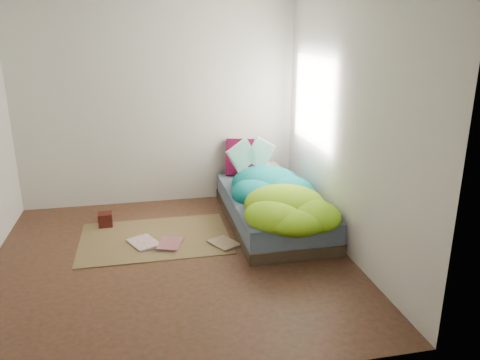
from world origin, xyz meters
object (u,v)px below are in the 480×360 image
object	(u,v)px
pillow_magenta	(244,157)
floor_book_b	(159,243)
bed	(272,209)
wooden_box	(105,219)
floor_book_a	(133,246)
open_book	(252,146)

from	to	relation	value
pillow_magenta	floor_book_b	distance (m)	1.81
bed	wooden_box	distance (m)	1.94
floor_book_b	floor_book_a	bearing A→B (deg)	-160.38
bed	pillow_magenta	size ratio (longest dim) A/B	4.21
bed	floor_book_b	world-z (taller)	bed
floor_book_a	floor_book_b	xyz separation A→B (m)	(0.27, 0.00, 0.00)
wooden_box	floor_book_a	size ratio (longest dim) A/B	0.45
floor_book_a	pillow_magenta	bearing A→B (deg)	14.24
bed	floor_book_b	size ratio (longest dim) A/B	6.31
open_book	floor_book_b	world-z (taller)	open_book
bed	open_book	world-z (taller)	open_book
bed	wooden_box	bearing A→B (deg)	171.61
floor_book_a	wooden_box	bearing A→B (deg)	89.72
floor_book_a	floor_book_b	world-z (taller)	floor_book_b
bed	wooden_box	size ratio (longest dim) A/B	12.92
wooden_box	floor_book_b	world-z (taller)	wooden_box
wooden_box	floor_book_a	distance (m)	0.72
open_book	floor_book_b	bearing A→B (deg)	-161.47
wooden_box	floor_book_a	xyz separation A→B (m)	(0.31, -0.64, -0.06)
bed	pillow_magenta	bearing A→B (deg)	98.95
wooden_box	floor_book_a	world-z (taller)	wooden_box
bed	floor_book_a	distance (m)	1.65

